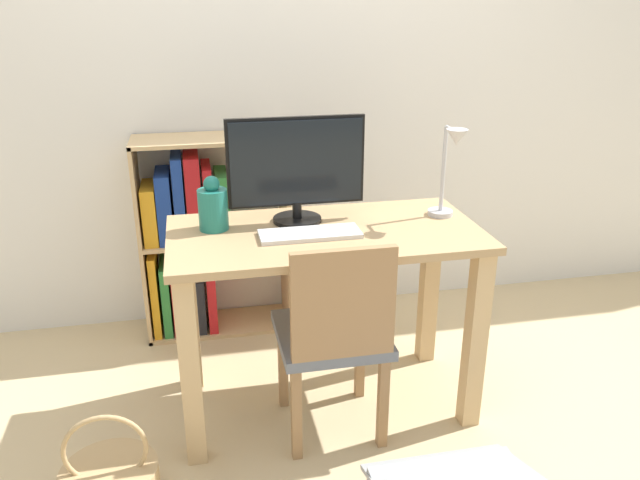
{
  "coord_description": "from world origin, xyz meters",
  "views": [
    {
      "loc": [
        -0.47,
        -2.14,
        1.59
      ],
      "look_at": [
        0.0,
        0.1,
        0.69
      ],
      "focal_mm": 35.0,
      "sensor_mm": 36.0,
      "label": 1
    }
  ],
  "objects_px": {
    "keyboard": "(310,234)",
    "desk_lamp": "(450,165)",
    "bookshelf": "(194,240)",
    "monitor": "(296,166)",
    "chair": "(335,333)",
    "vase": "(213,207)"
  },
  "relations": [
    {
      "from": "keyboard",
      "to": "desk_lamp",
      "type": "bearing_deg",
      "value": 6.67
    },
    {
      "from": "desk_lamp",
      "to": "bookshelf",
      "type": "distance_m",
      "value": 1.32
    },
    {
      "from": "keyboard",
      "to": "desk_lamp",
      "type": "relative_size",
      "value": 1.01
    },
    {
      "from": "vase",
      "to": "chair",
      "type": "relative_size",
      "value": 0.25
    },
    {
      "from": "vase",
      "to": "bookshelf",
      "type": "height_order",
      "value": "bookshelf"
    },
    {
      "from": "desk_lamp",
      "to": "vase",
      "type": "bearing_deg",
      "value": 174.94
    },
    {
      "from": "keyboard",
      "to": "chair",
      "type": "xyz_separation_m",
      "value": [
        0.06,
        -0.16,
        -0.33
      ]
    },
    {
      "from": "monitor",
      "to": "desk_lamp",
      "type": "distance_m",
      "value": 0.58
    },
    {
      "from": "keyboard",
      "to": "desk_lamp",
      "type": "distance_m",
      "value": 0.6
    },
    {
      "from": "chair",
      "to": "bookshelf",
      "type": "distance_m",
      "value": 1.07
    },
    {
      "from": "monitor",
      "to": "keyboard",
      "type": "distance_m",
      "value": 0.27
    },
    {
      "from": "keyboard",
      "to": "vase",
      "type": "relative_size",
      "value": 1.79
    },
    {
      "from": "keyboard",
      "to": "bookshelf",
      "type": "bearing_deg",
      "value": 118.46
    },
    {
      "from": "bookshelf",
      "to": "desk_lamp",
      "type": "bearing_deg",
      "value": -36.3
    },
    {
      "from": "monitor",
      "to": "vase",
      "type": "bearing_deg",
      "value": -175.78
    },
    {
      "from": "desk_lamp",
      "to": "bookshelf",
      "type": "bearing_deg",
      "value": 143.7
    },
    {
      "from": "desk_lamp",
      "to": "monitor",
      "type": "bearing_deg",
      "value": 169.84
    },
    {
      "from": "vase",
      "to": "bookshelf",
      "type": "distance_m",
      "value": 0.75
    },
    {
      "from": "keyboard",
      "to": "bookshelf",
      "type": "relative_size",
      "value": 0.38
    },
    {
      "from": "monitor",
      "to": "desk_lamp",
      "type": "bearing_deg",
      "value": -10.16
    },
    {
      "from": "monitor",
      "to": "keyboard",
      "type": "relative_size",
      "value": 1.41
    },
    {
      "from": "bookshelf",
      "to": "keyboard",
      "type": "bearing_deg",
      "value": -61.54
    }
  ]
}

